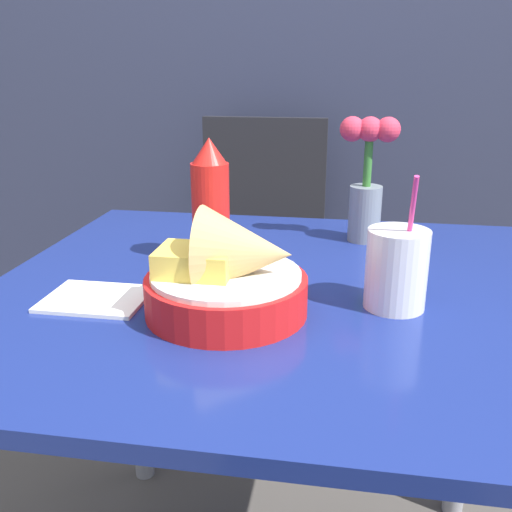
{
  "coord_description": "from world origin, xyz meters",
  "views": [
    {
      "loc": [
        0.11,
        -0.86,
        1.08
      ],
      "look_at": [
        -0.03,
        -0.04,
        0.79
      ],
      "focal_mm": 40.0,
      "sensor_mm": 36.0,
      "label": 1
    }
  ],
  "objects_px": {
    "ketchup_bottle": "(211,204)",
    "food_basket": "(231,277)",
    "chair_far_window": "(260,237)",
    "drink_cup": "(396,272)",
    "flower_vase": "(367,179)"
  },
  "relations": [
    {
      "from": "ketchup_bottle",
      "to": "food_basket",
      "type": "bearing_deg",
      "value": -69.21
    },
    {
      "from": "food_basket",
      "to": "ketchup_bottle",
      "type": "height_order",
      "value": "ketchup_bottle"
    },
    {
      "from": "chair_far_window",
      "to": "drink_cup",
      "type": "distance_m",
      "value": 1.03
    },
    {
      "from": "flower_vase",
      "to": "food_basket",
      "type": "bearing_deg",
      "value": -115.94
    },
    {
      "from": "food_basket",
      "to": "drink_cup",
      "type": "relative_size",
      "value": 1.15
    },
    {
      "from": "chair_far_window",
      "to": "flower_vase",
      "type": "height_order",
      "value": "flower_vase"
    },
    {
      "from": "drink_cup",
      "to": "chair_far_window",
      "type": "bearing_deg",
      "value": 110.48
    },
    {
      "from": "food_basket",
      "to": "ketchup_bottle",
      "type": "relative_size",
      "value": 1.04
    },
    {
      "from": "flower_vase",
      "to": "ketchup_bottle",
      "type": "bearing_deg",
      "value": -146.87
    },
    {
      "from": "drink_cup",
      "to": "flower_vase",
      "type": "distance_m",
      "value": 0.34
    },
    {
      "from": "flower_vase",
      "to": "drink_cup",
      "type": "bearing_deg",
      "value": -82.95
    },
    {
      "from": "ketchup_bottle",
      "to": "drink_cup",
      "type": "height_order",
      "value": "ketchup_bottle"
    },
    {
      "from": "chair_far_window",
      "to": "food_basket",
      "type": "bearing_deg",
      "value": -83.24
    },
    {
      "from": "chair_far_window",
      "to": "food_basket",
      "type": "height_order",
      "value": "chair_far_window"
    },
    {
      "from": "chair_far_window",
      "to": "ketchup_bottle",
      "type": "relative_size",
      "value": 4.09
    }
  ]
}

